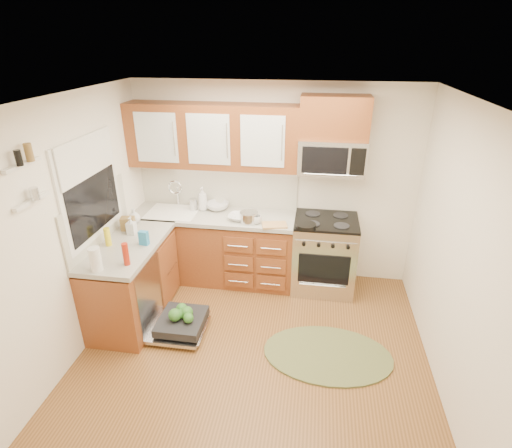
% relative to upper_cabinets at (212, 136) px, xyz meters
% --- Properties ---
extents(floor, '(3.50, 3.50, 0.00)m').
position_rel_upper_cabinets_xyz_m(floor, '(0.73, -1.57, -1.88)').
color(floor, brown).
rests_on(floor, ground).
extents(ceiling, '(3.50, 3.50, 0.00)m').
position_rel_upper_cabinets_xyz_m(ceiling, '(0.73, -1.57, 0.62)').
color(ceiling, white).
rests_on(ceiling, ground).
extents(wall_back, '(3.50, 0.04, 2.50)m').
position_rel_upper_cabinets_xyz_m(wall_back, '(0.73, 0.18, -0.62)').
color(wall_back, white).
rests_on(wall_back, ground).
extents(wall_front, '(3.50, 0.04, 2.50)m').
position_rel_upper_cabinets_xyz_m(wall_front, '(0.73, -3.33, -0.62)').
color(wall_front, white).
rests_on(wall_front, ground).
extents(wall_left, '(0.04, 3.50, 2.50)m').
position_rel_upper_cabinets_xyz_m(wall_left, '(-1.02, -1.57, -0.62)').
color(wall_left, white).
rests_on(wall_left, ground).
extents(wall_right, '(0.04, 3.50, 2.50)m').
position_rel_upper_cabinets_xyz_m(wall_right, '(2.48, -1.57, -0.62)').
color(wall_right, white).
rests_on(wall_right, ground).
extents(base_cabinet_back, '(2.05, 0.60, 0.85)m').
position_rel_upper_cabinets_xyz_m(base_cabinet_back, '(0.00, -0.12, -1.45)').
color(base_cabinet_back, brown).
rests_on(base_cabinet_back, ground).
extents(base_cabinet_left, '(0.60, 1.25, 0.85)m').
position_rel_upper_cabinets_xyz_m(base_cabinet_left, '(-0.72, -1.05, -1.45)').
color(base_cabinet_left, brown).
rests_on(base_cabinet_left, ground).
extents(countertop_back, '(2.07, 0.64, 0.05)m').
position_rel_upper_cabinets_xyz_m(countertop_back, '(0.00, -0.14, -0.97)').
color(countertop_back, '#9F9C92').
rests_on(countertop_back, base_cabinet_back).
extents(countertop_left, '(0.64, 1.27, 0.05)m').
position_rel_upper_cabinets_xyz_m(countertop_left, '(-0.71, -1.05, -0.97)').
color(countertop_left, '#9F9C92').
rests_on(countertop_left, base_cabinet_left).
extents(backsplash_back, '(2.05, 0.02, 0.57)m').
position_rel_upper_cabinets_xyz_m(backsplash_back, '(0.00, 0.16, -0.67)').
color(backsplash_back, beige).
rests_on(backsplash_back, ground).
extents(backsplash_left, '(0.02, 1.25, 0.57)m').
position_rel_upper_cabinets_xyz_m(backsplash_left, '(-1.01, -1.05, -0.67)').
color(backsplash_left, beige).
rests_on(backsplash_left, ground).
extents(upper_cabinets, '(2.05, 0.35, 0.75)m').
position_rel_upper_cabinets_xyz_m(upper_cabinets, '(0.00, 0.00, 0.00)').
color(upper_cabinets, brown).
rests_on(upper_cabinets, ground).
extents(cabinet_over_mw, '(0.76, 0.35, 0.47)m').
position_rel_upper_cabinets_xyz_m(cabinet_over_mw, '(1.41, 0.00, 0.26)').
color(cabinet_over_mw, brown).
rests_on(cabinet_over_mw, ground).
extents(range, '(0.76, 0.64, 0.95)m').
position_rel_upper_cabinets_xyz_m(range, '(1.41, -0.15, -1.40)').
color(range, silver).
rests_on(range, ground).
extents(microwave, '(0.76, 0.38, 0.40)m').
position_rel_upper_cabinets_xyz_m(microwave, '(1.41, -0.02, -0.18)').
color(microwave, silver).
rests_on(microwave, ground).
extents(sink, '(0.62, 0.50, 0.26)m').
position_rel_upper_cabinets_xyz_m(sink, '(-0.52, -0.16, -1.07)').
color(sink, white).
rests_on(sink, ground).
extents(dishwasher, '(0.70, 0.60, 0.20)m').
position_rel_upper_cabinets_xyz_m(dishwasher, '(-0.13, -1.27, -1.77)').
color(dishwasher, silver).
rests_on(dishwasher, ground).
extents(window, '(0.03, 1.05, 1.05)m').
position_rel_upper_cabinets_xyz_m(window, '(-1.01, -1.07, -0.32)').
color(window, white).
rests_on(window, ground).
extents(window_blind, '(0.02, 0.96, 0.40)m').
position_rel_upper_cabinets_xyz_m(window_blind, '(-0.98, -1.07, 0.00)').
color(window_blind, white).
rests_on(window_blind, ground).
extents(shelf_upper, '(0.04, 0.40, 0.03)m').
position_rel_upper_cabinets_xyz_m(shelf_upper, '(-0.99, -1.92, 0.17)').
color(shelf_upper, white).
rests_on(shelf_upper, ground).
extents(shelf_lower, '(0.04, 0.40, 0.03)m').
position_rel_upper_cabinets_xyz_m(shelf_lower, '(-0.99, -1.92, -0.12)').
color(shelf_lower, white).
rests_on(shelf_lower, ground).
extents(rug, '(1.39, 0.98, 0.02)m').
position_rel_upper_cabinets_xyz_m(rug, '(1.48, -1.39, -1.86)').
color(rug, brown).
rests_on(rug, ground).
extents(skillet, '(0.26, 0.26, 0.04)m').
position_rel_upper_cabinets_xyz_m(skillet, '(1.16, -0.40, -0.90)').
color(skillet, black).
rests_on(skillet, range).
extents(stock_pot, '(0.27, 0.27, 0.13)m').
position_rel_upper_cabinets_xyz_m(stock_pot, '(0.48, -0.31, -0.88)').
color(stock_pot, silver).
rests_on(stock_pot, countertop_back).
extents(cutting_board, '(0.32, 0.24, 0.02)m').
position_rel_upper_cabinets_xyz_m(cutting_board, '(0.80, -0.35, -0.94)').
color(cutting_board, tan).
rests_on(cutting_board, countertop_back).
extents(canister, '(0.11, 0.11, 0.16)m').
position_rel_upper_cabinets_xyz_m(canister, '(-0.27, -0.05, -0.87)').
color(canister, silver).
rests_on(canister, countertop_back).
extents(paper_towel_roll, '(0.14, 0.14, 0.24)m').
position_rel_upper_cabinets_xyz_m(paper_towel_roll, '(-0.76, -1.59, -0.83)').
color(paper_towel_roll, white).
rests_on(paper_towel_roll, countertop_left).
extents(mustard_bottle, '(0.07, 0.07, 0.20)m').
position_rel_upper_cabinets_xyz_m(mustard_bottle, '(-0.90, -1.11, -0.85)').
color(mustard_bottle, yellow).
rests_on(mustard_bottle, countertop_left).
extents(red_bottle, '(0.07, 0.07, 0.23)m').
position_rel_upper_cabinets_xyz_m(red_bottle, '(-0.52, -1.45, -0.84)').
color(red_bottle, '#A7220D').
rests_on(red_bottle, countertop_left).
extents(wooden_box, '(0.17, 0.14, 0.15)m').
position_rel_upper_cabinets_xyz_m(wooden_box, '(-0.85, -0.71, -0.87)').
color(wooden_box, olive).
rests_on(wooden_box, countertop_left).
extents(blue_carton, '(0.10, 0.07, 0.16)m').
position_rel_upper_cabinets_xyz_m(blue_carton, '(-0.52, -1.03, -0.87)').
color(blue_carton, teal).
rests_on(blue_carton, countertop_left).
extents(bowl_a, '(0.29, 0.29, 0.06)m').
position_rel_upper_cabinets_xyz_m(bowl_a, '(0.35, -0.25, -0.92)').
color(bowl_a, '#999999').
rests_on(bowl_a, countertop_back).
extents(bowl_b, '(0.37, 0.37, 0.09)m').
position_rel_upper_cabinets_xyz_m(bowl_b, '(0.02, 0.03, -0.90)').
color(bowl_b, '#999999').
rests_on(bowl_b, countertop_back).
extents(cup, '(0.14, 0.14, 0.10)m').
position_rel_upper_cabinets_xyz_m(cup, '(0.57, -0.32, -0.90)').
color(cup, '#999999').
rests_on(cup, countertop_back).
extents(soap_bottle_a, '(0.12, 0.12, 0.31)m').
position_rel_upper_cabinets_xyz_m(soap_bottle_a, '(-0.16, -0.03, -0.80)').
color(soap_bottle_a, '#999999').
rests_on(soap_bottle_a, countertop_back).
extents(soap_bottle_b, '(0.09, 0.09, 0.20)m').
position_rel_upper_cabinets_xyz_m(soap_bottle_b, '(-0.77, -0.81, -0.85)').
color(soap_bottle_b, '#999999').
rests_on(soap_bottle_b, countertop_left).
extents(soap_bottle_c, '(0.17, 0.17, 0.18)m').
position_rel_upper_cabinets_xyz_m(soap_bottle_c, '(-0.86, -0.52, -0.86)').
color(soap_bottle_c, '#999999').
rests_on(soap_bottle_c, countertop_left).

